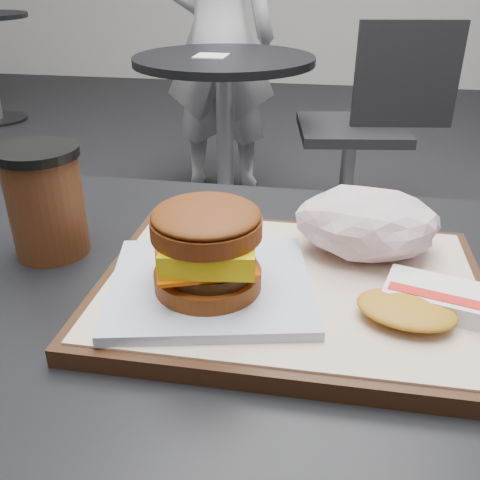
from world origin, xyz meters
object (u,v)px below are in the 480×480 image
breakfast_sandwich (208,257)px  hash_brown (423,302)px  crumpled_wrapper (367,223)px  coffee_cup (45,200)px  serving_tray (291,289)px  neighbor_table (225,108)px  patron (219,38)px  customer_table (245,431)px  neighbor_chair (370,118)px

breakfast_sandwich → hash_brown: breakfast_sandwich is taller
hash_brown → crumpled_wrapper: bearing=113.2°
hash_brown → coffee_cup: size_ratio=1.03×
serving_tray → neighbor_table: (-0.39, 1.64, -0.23)m
serving_tray → coffee_cup: size_ratio=3.03×
coffee_cup → patron: bearing=96.6°
customer_table → hash_brown: hash_brown is taller
hash_brown → neighbor_table: size_ratio=0.17×
breakfast_sandwich → neighbor_chair: bearing=81.8°
breakfast_sandwich → patron: 2.26m
serving_tray → neighbor_chair: neighbor_chair is taller
breakfast_sandwich → coffee_cup: coffee_cup is taller
customer_table → neighbor_table: bearing=102.0°
neighbor_chair → breakfast_sandwich: bearing=-98.2°
neighbor_table → patron: (-0.13, 0.54, 0.20)m
crumpled_wrapper → serving_tray: bearing=-134.3°
breakfast_sandwich → neighbor_chair: 1.83m
crumpled_wrapper → neighbor_table: 1.66m
coffee_cup → customer_table: bearing=-14.4°
serving_tray → crumpled_wrapper: 0.11m
serving_tray → crumpled_wrapper: size_ratio=2.53×
customer_table → hash_brown: bearing=-8.1°
customer_table → breakfast_sandwich: 0.25m
crumpled_wrapper → patron: (-0.60, 2.11, -0.08)m
coffee_cup → serving_tray: bearing=-10.1°
serving_tray → neighbor_chair: size_ratio=0.43×
breakfast_sandwich → crumpled_wrapper: bearing=37.0°
neighbor_table → patron: bearing=103.8°
crumpled_wrapper → neighbor_chair: neighbor_chair is taller
serving_tray → hash_brown: 0.13m
breakfast_sandwich → neighbor_table: size_ratio=0.29×
coffee_cup → patron: patron is taller
serving_tray → neighbor_table: 1.70m
breakfast_sandwich → crumpled_wrapper: (0.15, 0.11, -0.01)m
breakfast_sandwich → neighbor_chair: breakfast_sandwich is taller
customer_table → patron: patron is taller
breakfast_sandwich → hash_brown: bearing=0.8°
coffee_cup → crumpled_wrapper: bearing=4.0°
hash_brown → patron: 2.31m
serving_tray → breakfast_sandwich: bearing=-154.0°
customer_table → neighbor_chair: neighbor_chair is taller
customer_table → breakfast_sandwich: size_ratio=3.62×
customer_table → coffee_cup: bearing=165.6°
serving_tray → patron: bearing=103.6°
customer_table → neighbor_chair: size_ratio=0.91×
neighbor_chair → coffee_cup: bearing=-105.3°
crumpled_wrapper → neighbor_chair: (0.11, 1.67, -0.31)m
hash_brown → neighbor_chair: size_ratio=0.15×
customer_table → neighbor_chair: (0.23, 1.75, -0.07)m
serving_tray → crumpled_wrapper: bearing=45.7°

